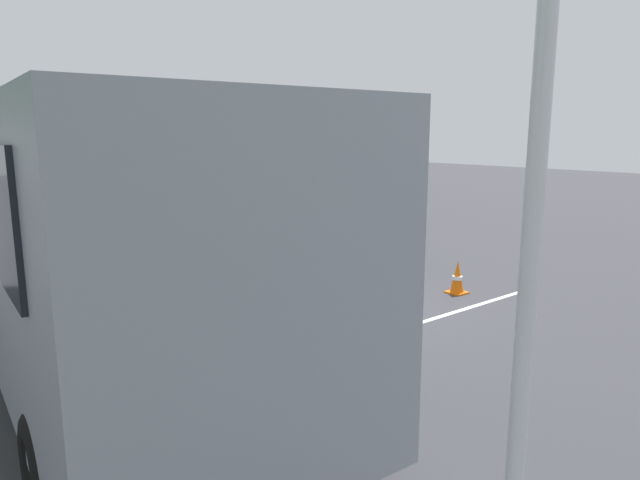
{
  "coord_description": "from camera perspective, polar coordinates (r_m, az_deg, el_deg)",
  "views": [
    {
      "loc": [
        -7.66,
        5.88,
        2.97
      ],
      "look_at": [
        0.35,
        -0.04,
        1.1
      ],
      "focal_mm": 31.62,
      "sensor_mm": 36.0,
      "label": 1
    }
  ],
  "objects": [
    {
      "name": "spectator_far_left",
      "position": [
        8.35,
        -2.95,
        -2.6
      ],
      "size": [
        0.57,
        0.39,
        1.78
      ],
      "color": "#473823",
      "rests_on": "ground_plane"
    },
    {
      "name": "parked_motorcycle_silver",
      "position": [
        10.75,
        -15.56,
        -3.15
      ],
      "size": [
        2.04,
        0.69,
        0.99
      ],
      "color": "black",
      "rests_on": "ground_plane"
    },
    {
      "name": "ground_plane",
      "position": [
        10.11,
        0.99,
        -6.47
      ],
      "size": [
        80.0,
        80.0,
        0.0
      ],
      "primitive_type": "plane",
      "color": "#38383D"
    },
    {
      "name": "spectator_left",
      "position": [
        9.32,
        -7.03,
        -1.42
      ],
      "size": [
        0.58,
        0.33,
        1.74
      ],
      "color": "black",
      "rests_on": "ground_plane"
    },
    {
      "name": "stunt_motorcycle",
      "position": [
        11.88,
        6.2,
        1.19
      ],
      "size": [
        1.9,
        0.87,
        1.81
      ],
      "color": "black",
      "rests_on": "ground_plane"
    },
    {
      "name": "tour_bus",
      "position": [
        8.13,
        -22.91,
        0.39
      ],
      "size": [
        10.06,
        2.72,
        3.25
      ],
      "color": "#8C939E",
      "rests_on": "ground_plane"
    },
    {
      "name": "bay_line_a",
      "position": [
        9.81,
        13.04,
        -7.26
      ],
      "size": [
        0.29,
        4.54,
        0.01
      ],
      "color": "white",
      "rests_on": "ground_plane"
    },
    {
      "name": "bay_line_b",
      "position": [
        11.61,
        3.14,
        -4.2
      ],
      "size": [
        0.29,
        4.51,
        0.01
      ],
      "color": "white",
      "rests_on": "ground_plane"
    },
    {
      "name": "bay_line_c",
      "position": [
        13.68,
        -3.89,
        -1.92
      ],
      "size": [
        0.27,
        4.22,
        0.01
      ],
      "color": "white",
      "rests_on": "ground_plane"
    },
    {
      "name": "traffic_cone",
      "position": [
        10.99,
        13.73,
        -3.72
      ],
      "size": [
        0.34,
        0.34,
        0.63
      ],
      "color": "orange",
      "rests_on": "ground_plane"
    },
    {
      "name": "flagpole",
      "position": [
        2.42,
        21.38,
        19.44
      ],
      "size": [
        0.78,
        0.36,
        6.83
      ],
      "color": "silver",
      "rests_on": "ground_plane"
    },
    {
      "name": "spectator_centre",
      "position": [
        10.08,
        -10.24,
        -0.71
      ],
      "size": [
        0.58,
        0.35,
        1.72
      ],
      "color": "#473823",
      "rests_on": "ground_plane"
    }
  ]
}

